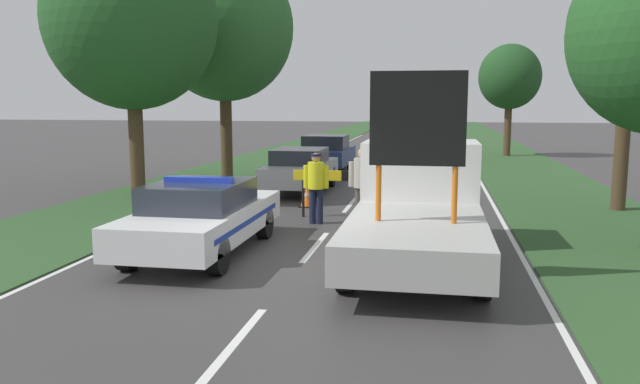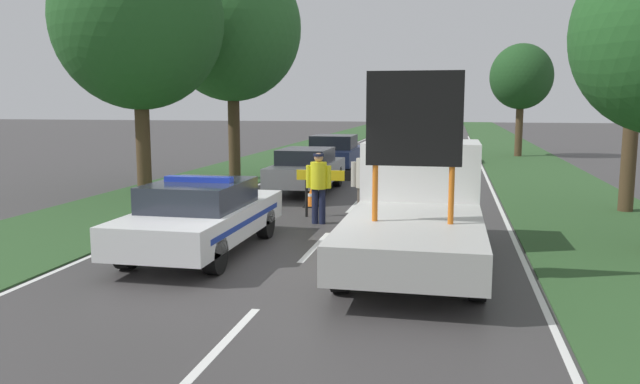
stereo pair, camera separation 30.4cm
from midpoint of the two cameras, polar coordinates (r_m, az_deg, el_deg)
The scene contains 20 objects.
ground_plane at distance 10.84m, azimuth -2.92°, elevation -7.01°, with size 160.00×160.00×0.00m, color #3D3A3A.
lane_markings at distance 24.71m, azimuth 4.74°, elevation 1.61°, with size 7.96×59.66×0.01m.
grass_verge_left at distance 31.46m, azimuth -5.14°, elevation 3.05°, with size 3.95×120.00×0.03m.
grass_verge_right at distance 30.52m, azimuth 17.15°, elevation 2.55°, with size 3.95×120.00×0.03m.
police_car at distance 12.04m, azimuth -11.43°, elevation -2.15°, with size 1.85×4.73×1.47m.
work_truck at distance 11.55m, azimuth 8.24°, elevation -1.02°, with size 2.24×5.67×3.32m.
road_barrier at distance 15.29m, azimuth 1.42°, elevation 1.14°, with size 2.42×0.08×1.18m.
police_officer at distance 14.58m, azimuth -0.96°, elevation 0.93°, with size 0.60×0.38×1.67m.
pedestrian_civilian at distance 14.32m, azimuth 3.31°, elevation 1.05°, with size 0.65×0.41×1.81m.
traffic_cone_near_police at distance 15.22m, azimuth 5.21°, elevation -1.37°, with size 0.47×0.47×0.64m.
traffic_cone_centre_front at distance 17.04m, azimuth -1.70°, elevation -0.42°, with size 0.41×0.41×0.58m.
traffic_cone_near_truck at distance 15.52m, azimuth 10.18°, elevation -1.43°, with size 0.40×0.40×0.56m.
traffic_cone_behind_barrier at distance 16.51m, azimuth 11.91°, elevation -0.71°, with size 0.48×0.48×0.67m.
queued_car_sedan_silver at distance 19.88m, azimuth -2.23°, elevation 2.12°, with size 1.72×4.43×1.39m.
queued_car_hatch_blue at distance 25.12m, azimuth 0.22°, elevation 3.58°, with size 1.87×4.05×1.53m.
queued_car_van_white at distance 30.19m, azimuth 9.80°, elevation 4.18°, with size 1.70×4.17×1.49m.
roadside_tree_near_left at distance 19.36m, azimuth -17.33°, elevation 14.81°, with size 4.93×4.93×7.79m.
roadside_tree_mid_left at distance 18.07m, azimuth 26.06°, elevation 13.50°, with size 3.07×3.07×6.42m.
roadside_tree_mid_right at distance 34.29m, azimuth 16.72°, elevation 10.02°, with size 3.20×3.20×5.82m.
roadside_tree_far_left at distance 23.34m, azimuth -9.15°, elevation 14.55°, with size 4.97×4.97×8.08m.
Camera 1 is at (2.29, -10.20, 2.85)m, focal length 35.00 mm.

